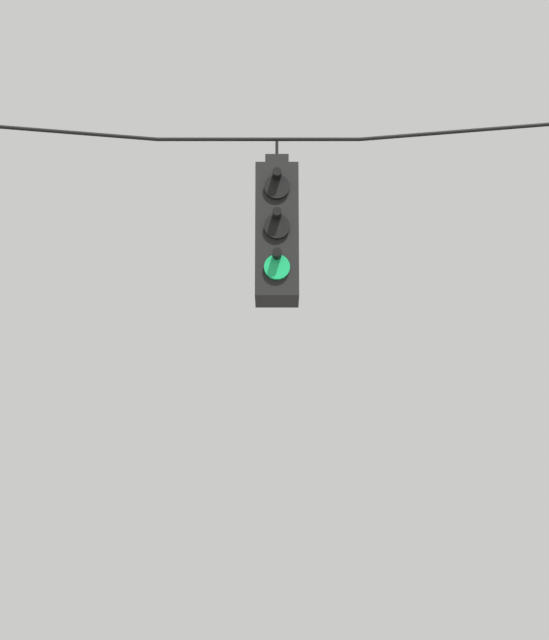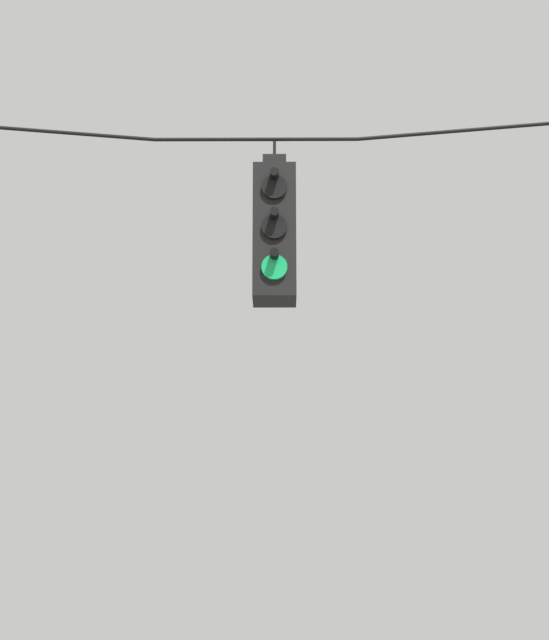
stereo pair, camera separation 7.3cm
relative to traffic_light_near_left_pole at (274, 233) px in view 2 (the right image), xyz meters
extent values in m
cylinder|color=black|center=(-1.79, 0.00, 0.87)|extent=(1.64, 0.03, 0.17)
cylinder|color=black|center=(-0.15, 0.00, 0.80)|extent=(1.64, 0.03, 0.03)
cylinder|color=black|center=(1.49, 0.00, 0.87)|extent=(1.64, 0.03, 0.17)
cube|color=black|center=(0.00, 0.00, -0.02)|extent=(0.34, 0.34, 1.10)
cube|color=black|center=(0.00, 0.00, 0.58)|extent=(0.19, 0.19, 0.10)
cylinder|color=black|center=(0.00, 0.00, 0.71)|extent=(0.02, 0.02, 0.15)
cylinder|color=black|center=(0.00, -0.18, 0.31)|extent=(0.20, 0.03, 0.20)
cylinder|color=black|center=(0.00, -0.23, 0.40)|extent=(0.07, 0.12, 0.07)
cylinder|color=black|center=(0.00, -0.18, -0.02)|extent=(0.20, 0.03, 0.20)
cylinder|color=black|center=(0.00, -0.23, 0.07)|extent=(0.07, 0.12, 0.07)
cylinder|color=#19C666|center=(0.00, -0.18, -0.35)|extent=(0.20, 0.03, 0.20)
cylinder|color=black|center=(0.00, -0.23, -0.26)|extent=(0.07, 0.12, 0.07)
cylinder|color=black|center=(0.00, 0.19, 0.31)|extent=(0.20, 0.03, 0.20)
cylinder|color=black|center=(0.00, 0.23, 0.40)|extent=(0.07, 0.12, 0.07)
cylinder|color=black|center=(0.00, 0.19, -0.02)|extent=(0.20, 0.03, 0.20)
cylinder|color=black|center=(0.00, 0.23, 0.07)|extent=(0.07, 0.12, 0.07)
cylinder|color=#19C666|center=(0.00, 0.19, -0.35)|extent=(0.20, 0.03, 0.20)
cylinder|color=black|center=(0.00, 0.23, -0.26)|extent=(0.07, 0.12, 0.07)
camera|label=1|loc=(-0.02, -9.29, -3.33)|focal=70.00mm
camera|label=2|loc=(0.05, -9.29, -3.33)|focal=70.00mm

